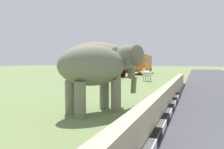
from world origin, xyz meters
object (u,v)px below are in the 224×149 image
at_px(bus_red, 105,63).
at_px(elephant, 101,67).
at_px(cow_far, 144,70).
at_px(cow_mid, 132,71).
at_px(cow_near, 147,74).
at_px(person_handler, 117,87).
at_px(bus_orange, 142,63).

bearing_deg(bus_red, elephant, -155.84).
xyz_separation_m(elephant, bus_red, (17.06, 7.65, 0.14)).
bearing_deg(cow_far, cow_mid, 169.07).
height_order(cow_near, cow_mid, same).
distance_m(elephant, person_handler, 1.68).
relative_size(cow_near, cow_mid, 0.90).
xyz_separation_m(person_handler, cow_mid, (18.82, 5.04, -0.06)).
distance_m(bus_red, cow_far, 8.33).
relative_size(elephant, bus_red, 0.45).
bearing_deg(bus_red, person_handler, -153.39).
bearing_deg(cow_mid, person_handler, -165.02).
distance_m(bus_red, cow_near, 7.06).
bearing_deg(elephant, bus_orange, 10.70).
xyz_separation_m(cow_mid, cow_far, (4.29, -0.83, 0.00)).
relative_size(bus_orange, cow_mid, 5.04).
height_order(bus_orange, cow_far, bus_orange).
bearing_deg(cow_mid, bus_orange, 4.70).
distance_m(person_handler, cow_mid, 19.49).
bearing_deg(bus_red, cow_near, -113.04).
distance_m(person_handler, cow_far, 23.49).
height_order(cow_near, cow_far, same).
bearing_deg(cow_near, bus_orange, 15.90).
xyz_separation_m(person_handler, cow_near, (13.02, 1.48, -0.06)).
xyz_separation_m(person_handler, bus_orange, (28.19, 5.81, 1.16)).
distance_m(bus_red, bus_orange, 12.63).
xyz_separation_m(elephant, cow_far, (24.43, 3.98, -1.07)).
bearing_deg(person_handler, bus_red, 26.61).
height_order(person_handler, cow_near, person_handler).
xyz_separation_m(bus_orange, cow_near, (-15.18, -4.32, -1.21)).
xyz_separation_m(person_handler, cow_far, (23.11, 4.21, -0.06)).
bearing_deg(person_handler, elephant, 170.02).
bearing_deg(person_handler, cow_far, 10.32).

